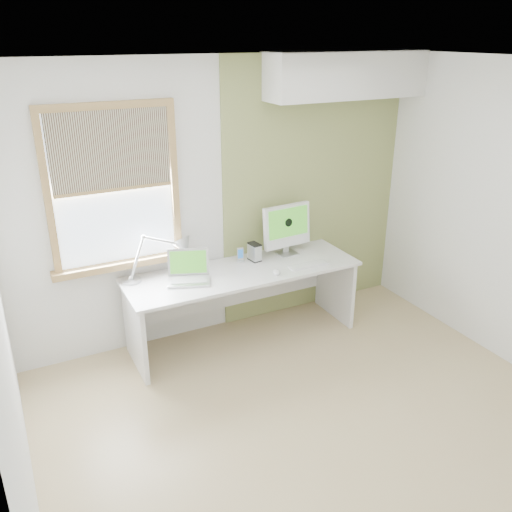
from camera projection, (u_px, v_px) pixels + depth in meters
room at (326, 268)px, 3.62m from camera, size 4.04×3.54×2.64m
accent_wall at (313, 188)px, 5.47m from camera, size 2.00×0.02×2.60m
soffit at (346, 75)px, 4.99m from camera, size 1.60×0.40×0.42m
window at (114, 190)px, 4.52m from camera, size 1.20×0.14×1.42m
desk at (240, 286)px, 5.12m from camera, size 2.20×0.70×0.73m
desk_lamp at (174, 251)px, 4.85m from camera, size 0.73×0.30×0.41m
laptop at (189, 273)px, 4.78m from camera, size 0.45×0.40×0.26m
phone_dock at (240, 258)px, 5.16m from camera, size 0.09×0.09×0.14m
external_drive at (254, 252)px, 5.17m from camera, size 0.10×0.14×0.17m
imac at (287, 227)px, 5.26m from camera, size 0.51×0.18×0.50m
keyboard at (308, 265)px, 5.08m from camera, size 0.39×0.12×0.02m
mouse at (277, 272)px, 4.91m from camera, size 0.10×0.13×0.03m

